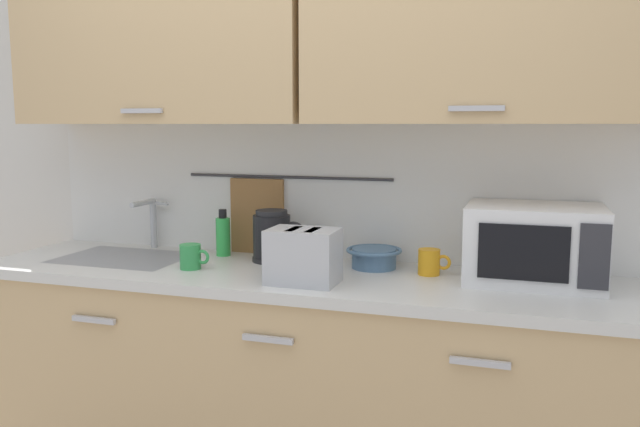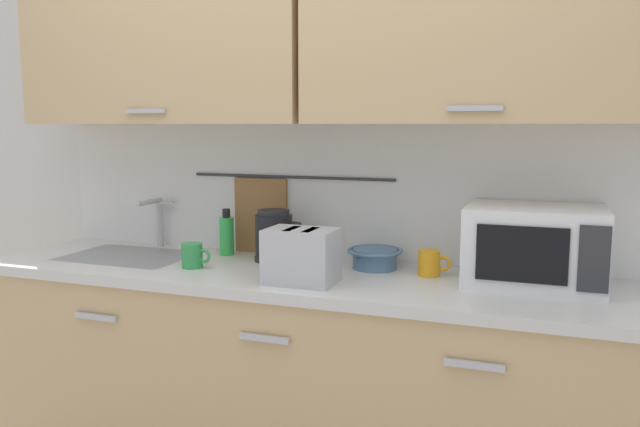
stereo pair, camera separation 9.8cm
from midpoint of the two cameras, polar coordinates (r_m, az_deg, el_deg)
name	(u,v)px [view 2 (the right image)]	position (r m, az deg, el deg)	size (l,w,h in m)	color
counter_unit	(297,384)	(2.55, -0.89, -14.91)	(2.53, 0.64, 0.90)	tan
back_wall_assembly	(321,105)	(2.57, 1.17, 9.61)	(3.70, 0.41, 2.50)	silver
sink_faucet	(157,215)	(2.94, -13.39, -0.17)	(0.09, 0.17, 0.22)	#B2B5BA
microwave	(535,246)	(2.34, 19.74, -2.72)	(0.46, 0.35, 0.27)	white
electric_kettle	(275,236)	(2.58, -2.95, -2.03)	(0.23, 0.16, 0.21)	black
dish_soap_bottle	(227,235)	(2.73, -7.28, -1.88)	(0.06, 0.06, 0.20)	green
mug_near_sink	(193,256)	(2.51, -10.16, -3.71)	(0.12, 0.08, 0.09)	green
mixing_bowl	(375,257)	(2.47, 6.04, -3.87)	(0.21, 0.21, 0.08)	#4C7093
toaster	(301,256)	(2.23, -0.42, -3.78)	(0.26, 0.17, 0.19)	#B7BABF
mug_by_kettle	(430,263)	(2.38, 10.92, -4.35)	(0.12, 0.08, 0.09)	orange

